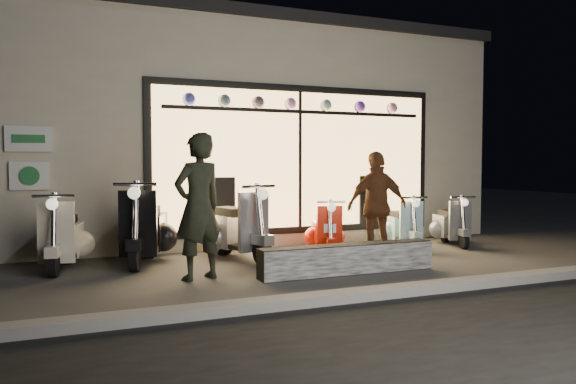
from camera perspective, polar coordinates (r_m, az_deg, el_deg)
name	(u,v)px	position (r m, az deg, el deg)	size (l,w,h in m)	color
ground	(303,267)	(8.09, 1.58, -7.65)	(40.00, 40.00, 0.00)	#383533
kerb	(378,293)	(6.35, 9.18, -10.10)	(40.00, 0.25, 0.12)	slate
shop_building	(211,135)	(12.68, -7.79, 5.71)	(10.20, 6.23, 4.20)	beige
graffiti_barrier	(348,259)	(7.65, 6.09, -6.78)	(2.51, 0.28, 0.40)	black
scooter_silver	(232,229)	(8.89, -5.68, -3.77)	(0.77, 1.58, 1.12)	black
scooter_red	(325,233)	(9.23, 3.83, -4.13)	(0.65, 1.22, 0.88)	black
scooter_black	(146,230)	(8.78, -14.23, -3.80)	(0.87, 1.63, 1.17)	black
scooter_cream	(64,238)	(8.65, -21.81, -4.38)	(0.64, 1.46, 1.04)	black
scooter_blue	(401,227)	(10.13, 11.43, -3.50)	(0.60, 1.26, 0.89)	black
scooter_grey	(450,225)	(10.77, 16.13, -3.22)	(0.63, 1.22, 0.87)	black
man	(198,206)	(7.24, -9.10, -1.46)	(0.68, 0.45, 1.88)	black
woman	(377,206)	(8.71, 9.04, -1.39)	(0.98, 0.41, 1.67)	brown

